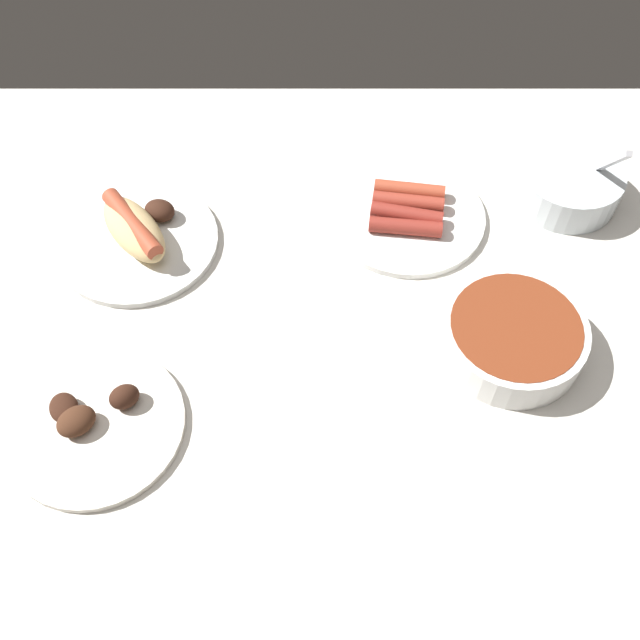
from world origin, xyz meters
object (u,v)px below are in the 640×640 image
Objects in this scene: bowl_chili at (513,336)px; bowl_coleslaw at (569,183)px; plate_hotdog_assembled at (137,234)px; plate_sausages at (407,214)px; plate_grilled_meat at (94,423)px.

bowl_coleslaw reaches higher than bowl_chili.
plate_hotdog_assembled is at bearing 160.45° from bowl_chili.
plate_sausages is (-11.52, 22.32, -1.85)cm from bowl_chili.
plate_hotdog_assembled is 38.18cm from plate_sausages.
plate_hotdog_assembled is at bearing -172.81° from plate_sausages.
plate_hotdog_assembled is 1.00× the size of plate_sausages.
plate_sausages is (37.87, 4.78, -0.93)cm from plate_hotdog_assembled.
bowl_coleslaw is (62.68, 37.43, 2.12)cm from plate_grilled_meat.
plate_sausages is 1.50× the size of bowl_coleslaw.
plate_hotdog_assembled is 62.13cm from bowl_coleslaw.
bowl_coleslaw reaches higher than plate_hotdog_assembled.
plate_sausages is at bearing 40.44° from plate_grilled_meat.
plate_hotdog_assembled reaches higher than bowl_chili.
plate_sausages is at bearing 7.19° from plate_hotdog_assembled.
plate_sausages is (39.07, 33.30, 0.11)cm from plate_grilled_meat.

